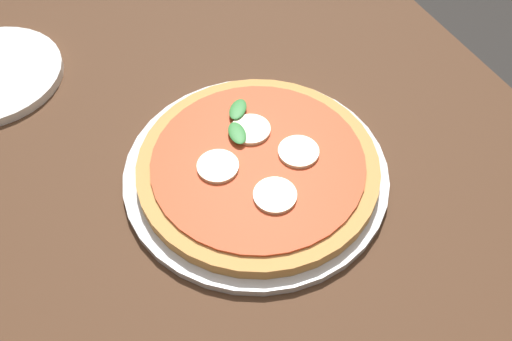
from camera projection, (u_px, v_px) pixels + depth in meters
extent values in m
cube|color=#4C301E|center=(242.00, 211.00, 0.71)|extent=(1.41, 0.92, 0.04)
cube|color=#4C301E|center=(276.00, 64.00, 1.46)|extent=(0.07, 0.07, 0.72)
cylinder|color=silver|center=(256.00, 172.00, 0.72)|extent=(0.35, 0.35, 0.01)
cylinder|color=tan|center=(258.00, 167.00, 0.70)|extent=(0.31, 0.31, 0.02)
cylinder|color=#CC4723|center=(258.00, 161.00, 0.69)|extent=(0.28, 0.28, 0.00)
cylinder|color=beige|center=(275.00, 195.00, 0.66)|extent=(0.05, 0.05, 0.00)
cylinder|color=beige|center=(299.00, 152.00, 0.70)|extent=(0.05, 0.05, 0.00)
cylinder|color=beige|center=(251.00, 129.00, 0.72)|extent=(0.05, 0.05, 0.00)
cylinder|color=beige|center=(218.00, 166.00, 0.68)|extent=(0.05, 0.05, 0.00)
ellipsoid|color=#337F38|center=(238.00, 109.00, 0.74)|extent=(0.04, 0.04, 0.00)
ellipsoid|color=#337F38|center=(237.00, 133.00, 0.71)|extent=(0.04, 0.03, 0.00)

